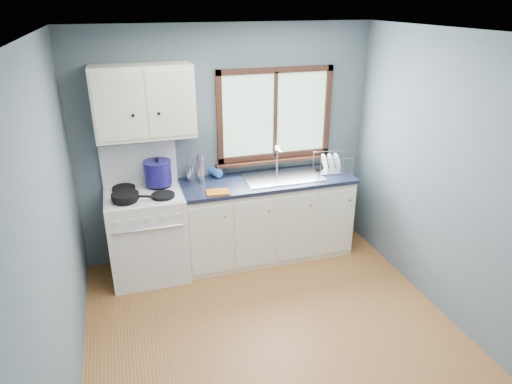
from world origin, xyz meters
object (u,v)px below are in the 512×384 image
object	(u,v)px
base_cabinets	(267,221)
utensil_crock	(192,173)
gas_range	(147,232)
dish_rack	(331,166)
stockpot	(158,172)
skillet	(125,196)
thermos	(201,168)
sink	(283,183)

from	to	relation	value
base_cabinets	utensil_crock	bearing A→B (deg)	164.77
gas_range	dish_rack	size ratio (longest dim) A/B	3.29
gas_range	stockpot	world-z (taller)	gas_range
utensil_crock	dish_rack	distance (m)	1.56
stockpot	skillet	bearing A→B (deg)	-139.40
thermos	base_cabinets	bearing A→B (deg)	-9.08
sink	utensil_crock	distance (m)	0.99
base_cabinets	stockpot	size ratio (longest dim) A/B	6.45
thermos	gas_range	bearing A→B (deg)	-168.02
thermos	skillet	bearing A→B (deg)	-159.59
stockpot	utensil_crock	distance (m)	0.39
gas_range	thermos	xyz separation A→B (m)	(0.61, 0.13, 0.59)
sink	utensil_crock	xyz separation A→B (m)	(-0.95, 0.21, 0.14)
skillet	stockpot	size ratio (longest dim) A/B	1.45
gas_range	base_cabinets	world-z (taller)	gas_range
gas_range	stockpot	xyz separation A→B (m)	(0.17, 0.13, 0.59)
skillet	thermos	distance (m)	0.84
gas_range	utensil_crock	xyz separation A→B (m)	(0.53, 0.23, 0.50)
stockpot	base_cabinets	bearing A→B (deg)	-5.63
sink	thermos	distance (m)	0.91
gas_range	dish_rack	bearing A→B (deg)	1.75
gas_range	utensil_crock	distance (m)	0.77
gas_range	skillet	distance (m)	0.55
sink	stockpot	xyz separation A→B (m)	(-1.32, 0.11, 0.23)
stockpot	utensil_crock	bearing A→B (deg)	15.24
utensil_crock	base_cabinets	bearing A→B (deg)	-15.23
gas_range	sink	size ratio (longest dim) A/B	1.62
skillet	thermos	xyz separation A→B (m)	(0.78, 0.29, 0.09)
utensil_crock	sink	bearing A→B (deg)	-12.48
sink	utensil_crock	bearing A→B (deg)	167.52
sink	skillet	bearing A→B (deg)	-173.81
sink	thermos	size ratio (longest dim) A/B	2.64
skillet	thermos	world-z (taller)	thermos
base_cabinets	gas_range	bearing A→B (deg)	-179.18
skillet	gas_range	bearing A→B (deg)	62.29
base_cabinets	stockpot	bearing A→B (deg)	174.37
sink	skillet	world-z (taller)	sink
utensil_crock	thermos	size ratio (longest dim) A/B	1.17
skillet	thermos	bearing A→B (deg)	39.38
base_cabinets	dish_rack	world-z (taller)	dish_rack
skillet	utensil_crock	bearing A→B (deg)	48.04
skillet	stockpot	bearing A→B (deg)	59.57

